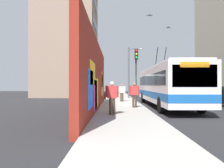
{
  "coord_description": "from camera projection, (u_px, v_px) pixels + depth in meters",
  "views": [
    {
      "loc": [
        -17.04,
        2.15,
        1.68
      ],
      "look_at": [
        2.84,
        2.39,
        1.79
      ],
      "focal_mm": 32.91,
      "sensor_mm": 36.0,
      "label": 1
    }
  ],
  "objects": [
    {
      "name": "traffic_light",
      "position": [
        136.0,
        67.0,
        16.99
      ],
      "size": [
        0.49,
        0.28,
        4.52
      ],
      "color": "#2D382D",
      "rests_on": "sidewalk_slab"
    },
    {
      "name": "city_bus",
      "position": [
        165.0,
        85.0,
        15.92
      ],
      "size": [
        11.72,
        2.65,
        4.85
      ],
      "color": "silver",
      "rests_on": "ground_plane"
    },
    {
      "name": "pedestrian_near_wall",
      "position": [
        112.0,
        95.0,
        10.62
      ],
      "size": [
        0.23,
        0.76,
        1.72
      ],
      "color": "#3F3326",
      "rests_on": "sidewalk_slab"
    },
    {
      "name": "building_far_left",
      "position": [
        68.0,
        35.0,
        30.87
      ],
      "size": [
        8.8,
        8.31,
        18.45
      ],
      "color": "gray",
      "rests_on": "ground_plane"
    },
    {
      "name": "street_lamp",
      "position": [
        130.0,
        69.0,
        24.61
      ],
      "size": [
        0.44,
        1.69,
        6.05
      ],
      "color": "#4C4C51",
      "rests_on": "sidewalk_slab"
    },
    {
      "name": "sidewalk_slab",
      "position": [
        121.0,
        104.0,
        17.02
      ],
      "size": [
        48.0,
        3.2,
        0.15
      ],
      "primitive_type": "cube",
      "color": "#9E9B93",
      "rests_on": "ground_plane"
    },
    {
      "name": "ground_plane",
      "position": [
        140.0,
        105.0,
        17.0
      ],
      "size": [
        80.0,
        80.0,
        0.0
      ],
      "primitive_type": "plane",
      "color": "#232326"
    },
    {
      "name": "pedestrian_midblock",
      "position": [
        122.0,
        91.0,
        19.13
      ],
      "size": [
        0.22,
        0.66,
        1.62
      ],
      "color": "#3F3326",
      "rests_on": "sidewalk_slab"
    },
    {
      "name": "graffiti_wall",
      "position": [
        96.0,
        77.0,
        13.15
      ],
      "size": [
        14.21,
        0.32,
        4.43
      ],
      "color": "maroon",
      "rests_on": "ground_plane"
    },
    {
      "name": "parked_car_dark_gray",
      "position": [
        185.0,
        92.0,
        26.62
      ],
      "size": [
        4.67,
        1.87,
        1.58
      ],
      "color": "#38383D",
      "rests_on": "ground_plane"
    },
    {
      "name": "pedestrian_at_curb",
      "position": [
        134.0,
        93.0,
        14.02
      ],
      "size": [
        0.23,
        0.68,
        1.71
      ],
      "color": "#3F3326",
      "rests_on": "sidewalk_slab"
    },
    {
      "name": "flying_pigeons",
      "position": [
        158.0,
        1.0,
        15.33
      ],
      "size": [
        8.5,
        3.47,
        1.78
      ],
      "color": "slate"
    },
    {
      "name": "parked_car_white",
      "position": [
        207.0,
        94.0,
        20.29
      ],
      "size": [
        4.28,
        1.75,
        1.58
      ],
      "color": "white",
      "rests_on": "ground_plane"
    }
  ]
}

